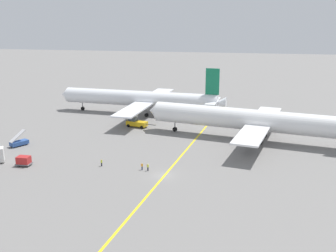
{
  "coord_description": "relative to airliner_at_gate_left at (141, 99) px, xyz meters",
  "views": [
    {
      "loc": [
        16.49,
        -77.71,
        32.34
      ],
      "look_at": [
        -3.87,
        24.76,
        4.0
      ],
      "focal_mm": 43.42,
      "sensor_mm": 36.0,
      "label": 1
    }
  ],
  "objects": [
    {
      "name": "taxiway_stripe",
      "position": [
        20.19,
        -42.75,
        -5.28
      ],
      "size": [
        13.47,
        119.35,
        0.01
      ],
      "primitive_type": "cube",
      "rotation": [
        0.0,
        0.0,
        -0.11
      ],
      "color": "yellow",
      "rests_on": "ground"
    },
    {
      "name": "airliner_at_gate_left",
      "position": [
        0.0,
        0.0,
        0.0
      ],
      "size": [
        58.82,
        48.02,
        16.38
      ],
      "color": "white",
      "rests_on": "ground"
    },
    {
      "name": "gse_container_dolly_flat",
      "position": [
        -12.95,
        -53.01,
        -4.11
      ],
      "size": [
        3.22,
        2.23,
        2.15
      ],
      "color": "slate",
      "rests_on": "ground"
    },
    {
      "name": "ground_crew_wing_walker_right",
      "position": [
        15.02,
        -50.64,
        -4.45
      ],
      "size": [
        0.5,
        0.36,
        1.62
      ],
      "color": "black",
      "rests_on": "ground"
    },
    {
      "name": "pushback_tug",
      "position": [
        2.92,
        -16.39,
        -4.01
      ],
      "size": [
        9.56,
        3.99,
        3.0
      ],
      "color": "gold",
      "rests_on": "ground"
    },
    {
      "name": "airliner_being_pushed",
      "position": [
        36.71,
        -23.1,
        0.19
      ],
      "size": [
        58.89,
        41.48,
        16.26
      ],
      "color": "white",
      "rests_on": "ground"
    },
    {
      "name": "gse_stair_truck_yellow",
      "position": [
        -21.76,
        -40.19,
        -4.26
      ],
      "size": [
        3.99,
        4.9,
        4.06
      ],
      "color": "#2D5199",
      "rests_on": "ground"
    },
    {
      "name": "ground_crew_marshaller_foreground",
      "position": [
        4.23,
        -49.97,
        -4.44
      ],
      "size": [
        0.36,
        0.47,
        1.62
      ],
      "color": "black",
      "rests_on": "ground"
    },
    {
      "name": "ground_plane",
      "position": [
        18.83,
        -52.75,
        -5.29
      ],
      "size": [
        600.0,
        600.0,
        0.0
      ],
      "primitive_type": "plane",
      "color": "slate"
    },
    {
      "name": "ground_crew_ramp_agent_by_cones",
      "position": [
        13.66,
        -50.41,
        -4.46
      ],
      "size": [
        0.41,
        0.43,
        1.59
      ],
      "color": "#2D3351",
      "rests_on": "ground"
    }
  ]
}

